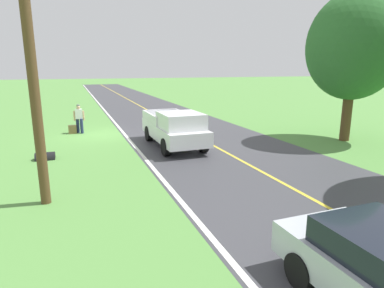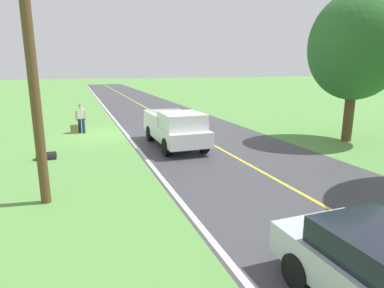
{
  "view_description": "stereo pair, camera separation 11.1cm",
  "coord_description": "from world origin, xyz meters",
  "px_view_note": "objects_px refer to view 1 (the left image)",
  "views": [
    {
      "loc": [
        1.46,
        19.72,
        3.88
      ],
      "look_at": [
        -2.23,
        9.66,
        1.37
      ],
      "focal_mm": 30.73,
      "sensor_mm": 36.0,
      "label": 1
    },
    {
      "loc": [
        1.35,
        19.75,
        3.88
      ],
      "look_at": [
        -2.23,
        9.66,
        1.37
      ],
      "focal_mm": 30.73,
      "sensor_mm": 36.0,
      "label": 2
    }
  ],
  "objects_px": {
    "hitchhiker_walking": "(79,117)",
    "tree_far_side_near": "(354,47)",
    "utility_pole_roadside": "(32,67)",
    "suitcase_carried": "(73,129)",
    "pickup_truck_passing": "(175,128)"
  },
  "relations": [
    {
      "from": "suitcase_carried",
      "to": "utility_pole_roadside",
      "type": "distance_m",
      "value": 11.27
    },
    {
      "from": "suitcase_carried",
      "to": "tree_far_side_near",
      "type": "height_order",
      "value": "tree_far_side_near"
    },
    {
      "from": "hitchhiker_walking",
      "to": "utility_pole_roadside",
      "type": "bearing_deg",
      "value": 83.15
    },
    {
      "from": "hitchhiker_walking",
      "to": "tree_far_side_near",
      "type": "distance_m",
      "value": 15.68
    },
    {
      "from": "utility_pole_roadside",
      "to": "suitcase_carried",
      "type": "bearing_deg",
      "value": -94.64
    },
    {
      "from": "pickup_truck_passing",
      "to": "tree_far_side_near",
      "type": "xyz_separation_m",
      "value": [
        -9.08,
        1.69,
        3.94
      ]
    },
    {
      "from": "hitchhiker_walking",
      "to": "suitcase_carried",
      "type": "xyz_separation_m",
      "value": [
        0.42,
        0.07,
        -0.72
      ]
    },
    {
      "from": "pickup_truck_passing",
      "to": "tree_far_side_near",
      "type": "bearing_deg",
      "value": 169.44
    },
    {
      "from": "hitchhiker_walking",
      "to": "suitcase_carried",
      "type": "bearing_deg",
      "value": 8.88
    },
    {
      "from": "suitcase_carried",
      "to": "pickup_truck_passing",
      "type": "xyz_separation_m",
      "value": [
        -4.77,
        5.34,
        0.71
      ]
    },
    {
      "from": "utility_pole_roadside",
      "to": "hitchhiker_walking",
      "type": "bearing_deg",
      "value": -96.85
    },
    {
      "from": "pickup_truck_passing",
      "to": "tree_far_side_near",
      "type": "relative_size",
      "value": 0.71
    },
    {
      "from": "pickup_truck_passing",
      "to": "utility_pole_roadside",
      "type": "xyz_separation_m",
      "value": [
        5.63,
        5.3,
        2.92
      ]
    },
    {
      "from": "suitcase_carried",
      "to": "pickup_truck_passing",
      "type": "height_order",
      "value": "pickup_truck_passing"
    },
    {
      "from": "suitcase_carried",
      "to": "tree_far_side_near",
      "type": "relative_size",
      "value": 0.07
    }
  ]
}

